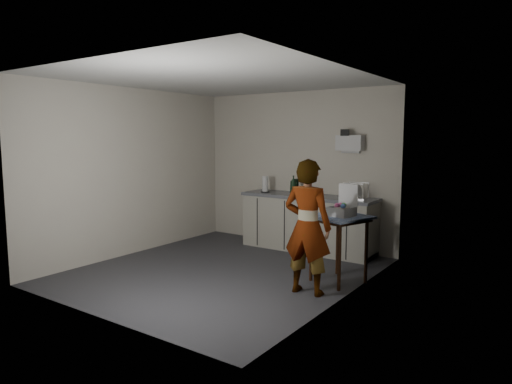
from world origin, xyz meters
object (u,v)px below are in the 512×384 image
Objects in this scene: side_table at (339,224)px; dark_bottle at (296,186)px; paper_towel at (265,185)px; dish_rack at (355,195)px; bakery_box at (342,209)px; standing_man at (307,227)px; kitchen_counter at (308,224)px; soda_can at (311,191)px; soap_bottle at (293,185)px.

side_table is 3.54× the size of dark_bottle.
paper_towel reaches higher than side_table.
bakery_box is (0.35, -1.28, -0.02)m from dish_rack.
standing_man is 2.29m from dark_bottle.
paper_towel is (-0.79, -0.07, 0.61)m from kitchen_counter.
kitchen_counter is at bearing 5.32° from paper_towel.
kitchen_counter is 0.95m from dish_rack.
bakery_box is at bearing -30.90° from paper_towel.
soda_can is at bearing 148.45° from side_table.
dish_rack reaches higher than dark_bottle.
soda_can is (0.02, 0.07, 0.54)m from kitchen_counter.
kitchen_counter is 9.24× the size of dark_bottle.
soap_bottle reaches higher than soda_can.
dish_rack is at bearing 6.93° from soap_bottle.
soda_can is (0.25, 0.14, -0.09)m from soap_bottle.
dark_bottle is 0.54m from paper_towel.
side_table is 2.23m from paper_towel.
side_table is (1.10, -1.23, 0.32)m from kitchen_counter.
dark_bottle is 1.05m from dish_rack.
kitchen_counter is 18.94× the size of soda_can.
soda_can is at bearing 77.77° from kitchen_counter.
side_table is at bearing -76.10° from dish_rack.
dish_rack is (1.02, 0.12, -0.10)m from soap_bottle.
kitchen_counter is 1.00m from paper_towel.
dark_bottle reaches higher than side_table.
bakery_box reaches higher than paper_towel.
dark_bottle is at bearing 177.18° from soda_can.
soda_can is (-1.08, 1.30, 0.22)m from side_table.
soda_can reaches higher than side_table.
side_table is at bearing -106.41° from standing_man.
standing_man reaches higher than soda_can.
kitchen_counter is 8.30× the size of paper_towel.
standing_man is at bearing -83.33° from side_table.
dark_bottle is 0.90× the size of paper_towel.
paper_towel is (-0.80, -0.14, 0.07)m from soda_can.
kitchen_counter is 1.75m from bakery_box.
kitchen_counter is 5.71× the size of bakery_box.
side_table is 1.92m from dark_bottle.
dish_rack is (0.77, -0.01, -0.00)m from soda_can.
bakery_box is at bearing -47.16° from kitchen_counter.
soap_bottle is 0.55m from paper_towel.
paper_towel reaches higher than soda_can.
kitchen_counter is 0.55m from soda_can.
dish_rack is (1.57, 0.13, -0.07)m from paper_towel.
dark_bottle reaches higher than kitchen_counter.
bakery_box is at bearing 25.32° from side_table.
dish_rack reaches higher than soda_can.
kitchen_counter is at bearing -102.23° from soda_can.
side_table is 1.80m from soap_bottle.
soap_bottle reaches higher than dish_rack.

